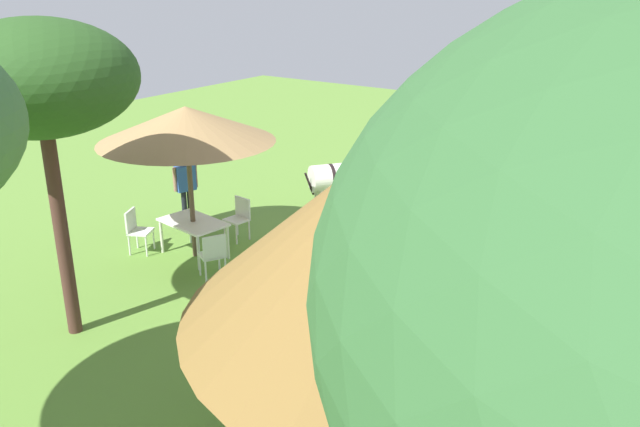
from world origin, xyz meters
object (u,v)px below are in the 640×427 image
object	(u,v)px
patio_dining_table	(193,225)
zebra_by_umbrella	(589,235)
striped_lounge_chair	(468,294)
zebra_toward_hut	(345,177)
shade_umbrella	(186,124)
zebra_nearest_camera	(325,235)
standing_watcher	(514,207)
acacia_tree_left_background	(39,80)
guest_beside_umbrella	(186,183)
patio_chair_west_end	(213,253)
patio_chair_east_end	(239,216)
patio_chair_near_lawn	(136,228)
thatched_hut	(436,289)

from	to	relation	value
patio_dining_table	zebra_by_umbrella	size ratio (longest dim) A/B	0.66
striped_lounge_chair	zebra_by_umbrella	bearing A→B (deg)	74.55
patio_dining_table	zebra_toward_hut	distance (m)	3.74
shade_umbrella	zebra_nearest_camera	size ratio (longest dim) A/B	1.60
standing_watcher	shade_umbrella	bearing A→B (deg)	103.03
patio_dining_table	zebra_by_umbrella	distance (m)	7.44
patio_dining_table	zebra_by_umbrella	world-z (taller)	zebra_by_umbrella
striped_lounge_chair	acacia_tree_left_background	distance (m)	7.47
striped_lounge_chair	acacia_tree_left_background	xyz separation A→B (m)	(4.83, 4.31, 3.73)
zebra_by_umbrella	zebra_toward_hut	bearing A→B (deg)	168.34
standing_watcher	guest_beside_umbrella	bearing A→B (deg)	88.51
patio_chair_west_end	acacia_tree_left_background	world-z (taller)	acacia_tree_left_background
patio_chair_east_end	patio_chair_near_lawn	distance (m)	2.13
patio_chair_west_end	patio_chair_near_lawn	size ratio (longest dim) A/B	1.00
zebra_nearest_camera	zebra_toward_hut	world-z (taller)	zebra_toward_hut
guest_beside_umbrella	zebra_by_umbrella	world-z (taller)	guest_beside_umbrella
zebra_nearest_camera	zebra_toward_hut	distance (m)	3.34
patio_dining_table	patio_chair_east_end	bearing A→B (deg)	-96.94
patio_chair_east_end	patio_chair_near_lawn	bearing A→B (deg)	61.54
patio_chair_east_end	striped_lounge_chair	distance (m)	5.25
zebra_toward_hut	acacia_tree_left_background	size ratio (longest dim) A/B	0.38
zebra_by_umbrella	zebra_toward_hut	distance (m)	5.42
striped_lounge_chair	patio_chair_near_lawn	bearing A→B (deg)	-146.50
patio_dining_table	striped_lounge_chair	world-z (taller)	patio_dining_table
patio_dining_table	patio_chair_west_end	bearing A→B (deg)	151.93
thatched_hut	zebra_toward_hut	world-z (taller)	thatched_hut
patio_chair_west_end	patio_chair_near_lawn	xyz separation A→B (m)	(2.15, -0.04, 0.00)
patio_chair_near_lawn	thatched_hut	bearing A→B (deg)	46.21
zebra_by_umbrella	acacia_tree_left_background	world-z (taller)	acacia_tree_left_background
patio_chair_east_end	zebra_by_umbrella	distance (m)	6.89
patio_chair_near_lawn	zebra_by_umbrella	distance (m)	8.65
patio_chair_near_lawn	guest_beside_umbrella	distance (m)	1.80
thatched_hut	shade_umbrella	size ratio (longest dim) A/B	1.55
patio_dining_table	guest_beside_umbrella	bearing A→B (deg)	-40.35
patio_dining_table	patio_chair_west_end	world-z (taller)	patio_chair_west_end
shade_umbrella	striped_lounge_chair	size ratio (longest dim) A/B	3.56
thatched_hut	guest_beside_umbrella	world-z (taller)	thatched_hut
striped_lounge_chair	acacia_tree_left_background	world-z (taller)	acacia_tree_left_background
striped_lounge_chair	zebra_toward_hut	world-z (taller)	zebra_toward_hut
striped_lounge_chair	patio_dining_table	bearing A→B (deg)	-149.16
shade_umbrella	guest_beside_umbrella	world-z (taller)	shade_umbrella
thatched_hut	patio_dining_table	size ratio (longest dim) A/B	3.59
zebra_nearest_camera	standing_watcher	bearing A→B (deg)	-155.20
acacia_tree_left_background	striped_lounge_chair	bearing A→B (deg)	-138.24
acacia_tree_left_background	guest_beside_umbrella	bearing A→B (deg)	-66.18
shade_umbrella	patio_dining_table	world-z (taller)	shade_umbrella
standing_watcher	zebra_toward_hut	world-z (taller)	standing_watcher
standing_watcher	zebra_nearest_camera	size ratio (longest dim) A/B	0.79
zebra_toward_hut	acacia_tree_left_background	xyz separation A→B (m)	(0.80, 6.69, 2.96)
patio_chair_east_end	zebra_toward_hut	world-z (taller)	zebra_toward_hut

